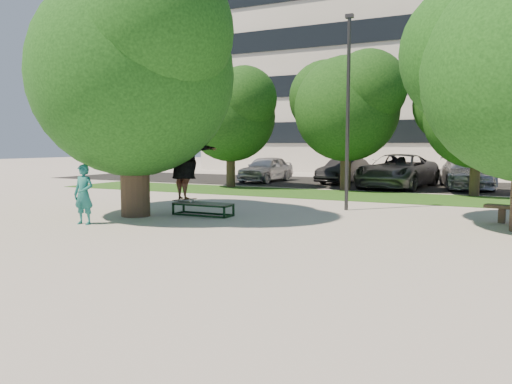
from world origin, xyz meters
The scene contains 16 objects.
ground centered at (0.00, 0.00, 0.00)m, with size 120.00×120.00×0.00m, color #A8A19A.
grass_strip centered at (1.00, 9.50, 0.01)m, with size 30.00×4.00×0.02m, color #1C4714.
asphalt_strip centered at (0.00, 16.00, 0.01)m, with size 40.00×8.00×0.01m, color black.
tree_left centered at (-4.29, 1.09, 4.42)m, with size 6.96×5.95×7.12m.
bg_tree_left centered at (-6.57, 11.07, 3.73)m, with size 5.28×4.51×5.77m.
bg_tree_mid centered at (-1.08, 12.08, 4.02)m, with size 5.76×4.92×6.24m.
bg_tree_right centered at (4.43, 11.57, 3.49)m, with size 5.04×4.31×5.43m.
lamppost centered at (1.00, 5.00, 3.15)m, with size 0.25×0.15×6.11m.
office_building centered at (-2.00, 31.98, 8.00)m, with size 30.00×14.12×16.00m.
grind_box centered at (-2.50, 1.99, 0.19)m, with size 1.80×0.60×0.38m.
skater_rig centered at (-3.15, 1.99, 1.43)m, with size 2.43×0.75×2.03m.
bystander centered at (-4.43, -0.79, 0.79)m, with size 0.58×0.38×1.58m, color #1C6A65.
car_silver_a centered at (-6.46, 15.08, 0.73)m, with size 1.73×4.29×1.46m, color silver.
car_dark centered at (-2.15, 15.81, 0.68)m, with size 1.44×4.12×1.36m, color black.
car_grey centered at (0.96, 14.22, 0.82)m, with size 2.71×5.87×1.63m, color slate.
car_silver_b centered at (3.95, 15.34, 0.75)m, with size 2.10×5.17×1.50m, color #B6B6BB.
Camera 1 is at (5.30, -10.52, 2.09)m, focal length 35.00 mm.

